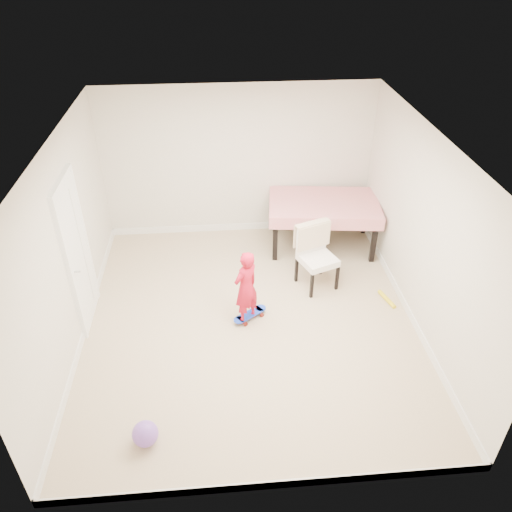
{
  "coord_description": "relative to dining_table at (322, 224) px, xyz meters",
  "views": [
    {
      "loc": [
        -0.37,
        -5.26,
        4.64
      ],
      "look_at": [
        0.1,
        0.2,
        0.95
      ],
      "focal_mm": 35.0,
      "sensor_mm": 36.0,
      "label": 1
    }
  ],
  "objects": [
    {
      "name": "wall_front",
      "position": [
        -1.36,
        -4.33,
        0.88
      ],
      "size": [
        4.5,
        0.04,
        2.6
      ],
      "primitive_type": "cube",
      "color": "beige",
      "rests_on": "ground"
    },
    {
      "name": "skateboard",
      "position": [
        -1.36,
        -1.8,
        -0.38
      ],
      "size": [
        0.56,
        0.48,
        0.08
      ],
      "primitive_type": null,
      "rotation": [
        0.0,
        0.0,
        0.62
      ],
      "color": "blue",
      "rests_on": "ground"
    },
    {
      "name": "door",
      "position": [
        -3.58,
        -1.55,
        0.6
      ],
      "size": [
        0.11,
        0.94,
        2.11
      ],
      "primitive_type": "cube",
      "color": "white",
      "rests_on": "ground"
    },
    {
      "name": "wall_right",
      "position": [
        0.87,
        -1.85,
        0.88
      ],
      "size": [
        0.04,
        5.0,
        2.6
      ],
      "primitive_type": "cube",
      "color": "beige",
      "rests_on": "ground"
    },
    {
      "name": "wall_left",
      "position": [
        -3.59,
        -1.85,
        0.88
      ],
      "size": [
        0.04,
        5.0,
        2.6
      ],
      "primitive_type": "cube",
      "color": "beige",
      "rests_on": "ground"
    },
    {
      "name": "dining_chair",
      "position": [
        -0.29,
        -1.12,
        0.08
      ],
      "size": [
        0.73,
        0.78,
        1.0
      ],
      "primitive_type": null,
      "rotation": [
        0.0,
        0.0,
        0.37
      ],
      "color": "beige",
      "rests_on": "ground"
    },
    {
      "name": "baseboard_front",
      "position": [
        -1.36,
        -4.34,
        -0.36
      ],
      "size": [
        4.5,
        0.02,
        0.12
      ],
      "primitive_type": "cube",
      "color": "white",
      "rests_on": "ground"
    },
    {
      "name": "baseboard_right",
      "position": [
        0.88,
        -1.85,
        -0.36
      ],
      "size": [
        0.02,
        5.0,
        0.12
      ],
      "primitive_type": "cube",
      "color": "white",
      "rests_on": "ground"
    },
    {
      "name": "child",
      "position": [
        -1.41,
        -1.85,
        0.13
      ],
      "size": [
        0.48,
        0.46,
        1.1
      ],
      "primitive_type": "imported",
      "rotation": [
        0.0,
        0.0,
        3.85
      ],
      "color": "red",
      "rests_on": "ground"
    },
    {
      "name": "wall_back",
      "position": [
        -1.36,
        0.63,
        0.88
      ],
      "size": [
        4.5,
        0.04,
        2.6
      ],
      "primitive_type": "cube",
      "color": "beige",
      "rests_on": "ground"
    },
    {
      "name": "baseboard_back",
      "position": [
        -1.36,
        0.64,
        -0.36
      ],
      "size": [
        4.5,
        0.02,
        0.12
      ],
      "primitive_type": "cube",
      "color": "white",
      "rests_on": "ground"
    },
    {
      "name": "ceiling",
      "position": [
        -1.36,
        -1.85,
        2.16
      ],
      "size": [
        4.5,
        5.0,
        0.04
      ],
      "primitive_type": "cube",
      "color": "white",
      "rests_on": "wall_back"
    },
    {
      "name": "dining_table",
      "position": [
        0.0,
        0.0,
        0.0
      ],
      "size": [
        1.9,
        1.32,
        0.84
      ],
      "primitive_type": null,
      "rotation": [
        0.0,
        0.0,
        -0.12
      ],
      "color": "red",
      "rests_on": "ground"
    },
    {
      "name": "ground",
      "position": [
        -1.36,
        -1.85,
        -0.42
      ],
      "size": [
        5.0,
        5.0,
        0.0
      ],
      "primitive_type": "plane",
      "color": "tan",
      "rests_on": "ground"
    },
    {
      "name": "balloon",
      "position": [
        -2.61,
        -3.71,
        -0.28
      ],
      "size": [
        0.28,
        0.28,
        0.28
      ],
      "primitive_type": "sphere",
      "color": "#8253C7",
      "rests_on": "ground"
    },
    {
      "name": "foam_toy",
      "position": [
        0.67,
        -1.58,
        -0.39
      ],
      "size": [
        0.17,
        0.4,
        0.06
      ],
      "primitive_type": "cylinder",
      "rotation": [
        1.57,
        0.0,
        0.28
      ],
      "color": "yellow",
      "rests_on": "ground"
    },
    {
      "name": "baseboard_left",
      "position": [
        -3.6,
        -1.85,
        -0.36
      ],
      "size": [
        0.02,
        5.0,
        0.12
      ],
      "primitive_type": "cube",
      "color": "white",
      "rests_on": "ground"
    }
  ]
}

